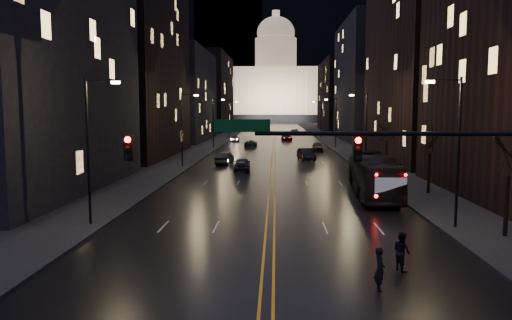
# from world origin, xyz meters

# --- Properties ---
(ground) EXTENTS (900.00, 900.00, 0.00)m
(ground) POSITION_xyz_m (0.00, 0.00, 0.00)
(ground) COLOR black
(ground) RESTS_ON ground
(road) EXTENTS (20.00, 320.00, 0.02)m
(road) POSITION_xyz_m (0.00, 130.00, 0.01)
(road) COLOR black
(road) RESTS_ON ground
(sidewalk_left) EXTENTS (8.00, 320.00, 0.16)m
(sidewalk_left) POSITION_xyz_m (-14.00, 130.00, 0.08)
(sidewalk_left) COLOR black
(sidewalk_left) RESTS_ON ground
(sidewalk_right) EXTENTS (8.00, 320.00, 0.16)m
(sidewalk_right) POSITION_xyz_m (14.00, 130.00, 0.08)
(sidewalk_right) COLOR black
(sidewalk_right) RESTS_ON ground
(center_line) EXTENTS (0.62, 320.00, 0.01)m
(center_line) POSITION_xyz_m (0.00, 130.00, 0.03)
(center_line) COLOR orange
(center_line) RESTS_ON road
(building_left_near) EXTENTS (12.00, 28.00, 22.00)m
(building_left_near) POSITION_xyz_m (-21.00, 22.00, 11.00)
(building_left_near) COLOR black
(building_left_near) RESTS_ON ground
(building_left_mid) EXTENTS (12.00, 30.00, 28.00)m
(building_left_mid) POSITION_xyz_m (-21.00, 54.00, 14.00)
(building_left_mid) COLOR black
(building_left_mid) RESTS_ON ground
(building_left_far) EXTENTS (12.00, 34.00, 20.00)m
(building_left_far) POSITION_xyz_m (-21.00, 92.00, 10.00)
(building_left_far) COLOR black
(building_left_far) RESTS_ON ground
(building_left_dist) EXTENTS (12.00, 40.00, 24.00)m
(building_left_dist) POSITION_xyz_m (-21.00, 140.00, 12.00)
(building_left_dist) COLOR black
(building_left_dist) RESTS_ON ground
(building_right_tall) EXTENTS (12.00, 30.00, 38.00)m
(building_right_tall) POSITION_xyz_m (21.00, 50.00, 19.00)
(building_right_tall) COLOR black
(building_right_tall) RESTS_ON ground
(building_right_mid) EXTENTS (12.00, 34.00, 26.00)m
(building_right_mid) POSITION_xyz_m (21.00, 92.00, 13.00)
(building_right_mid) COLOR black
(building_right_mid) RESTS_ON ground
(building_right_dist) EXTENTS (12.00, 40.00, 22.00)m
(building_right_dist) POSITION_xyz_m (21.00, 140.00, 11.00)
(building_right_dist) COLOR black
(building_right_dist) RESTS_ON ground
(mountain_ridge) EXTENTS (520.00, 60.00, 130.00)m
(mountain_ridge) POSITION_xyz_m (40.00, 380.00, 65.00)
(mountain_ridge) COLOR black
(mountain_ridge) RESTS_ON ground
(capitol) EXTENTS (90.00, 50.00, 58.50)m
(capitol) POSITION_xyz_m (0.00, 250.00, 17.15)
(capitol) COLOR black
(capitol) RESTS_ON ground
(traffic_signal) EXTENTS (17.29, 0.45, 7.00)m
(traffic_signal) POSITION_xyz_m (5.91, -0.00, 5.10)
(traffic_signal) COLOR black
(traffic_signal) RESTS_ON ground
(streetlamp_right_near) EXTENTS (2.13, 0.25, 9.00)m
(streetlamp_right_near) POSITION_xyz_m (10.81, 10.00, 5.08)
(streetlamp_right_near) COLOR black
(streetlamp_right_near) RESTS_ON ground
(streetlamp_left_near) EXTENTS (2.13, 0.25, 9.00)m
(streetlamp_left_near) POSITION_xyz_m (-10.81, 10.00, 5.08)
(streetlamp_left_near) COLOR black
(streetlamp_left_near) RESTS_ON ground
(streetlamp_right_mid) EXTENTS (2.13, 0.25, 9.00)m
(streetlamp_right_mid) POSITION_xyz_m (10.81, 40.00, 5.08)
(streetlamp_right_mid) COLOR black
(streetlamp_right_mid) RESTS_ON ground
(streetlamp_left_mid) EXTENTS (2.13, 0.25, 9.00)m
(streetlamp_left_mid) POSITION_xyz_m (-10.81, 40.00, 5.08)
(streetlamp_left_mid) COLOR black
(streetlamp_left_mid) RESTS_ON ground
(streetlamp_right_far) EXTENTS (2.13, 0.25, 9.00)m
(streetlamp_right_far) POSITION_xyz_m (10.81, 70.00, 5.08)
(streetlamp_right_far) COLOR black
(streetlamp_right_far) RESTS_ON ground
(streetlamp_left_far) EXTENTS (2.13, 0.25, 9.00)m
(streetlamp_left_far) POSITION_xyz_m (-10.81, 70.00, 5.08)
(streetlamp_left_far) COLOR black
(streetlamp_left_far) RESTS_ON ground
(streetlamp_right_dist) EXTENTS (2.13, 0.25, 9.00)m
(streetlamp_right_dist) POSITION_xyz_m (10.81, 100.00, 5.08)
(streetlamp_right_dist) COLOR black
(streetlamp_right_dist) RESTS_ON ground
(streetlamp_left_dist) EXTENTS (2.13, 0.25, 9.00)m
(streetlamp_left_dist) POSITION_xyz_m (-10.81, 100.00, 5.08)
(streetlamp_left_dist) COLOR black
(streetlamp_left_dist) RESTS_ON ground
(tree_right_near) EXTENTS (2.40, 2.40, 6.65)m
(tree_right_near) POSITION_xyz_m (13.00, 8.00, 4.53)
(tree_right_near) COLOR black
(tree_right_near) RESTS_ON ground
(tree_right_mid) EXTENTS (2.40, 2.40, 6.65)m
(tree_right_mid) POSITION_xyz_m (13.00, 22.00, 4.53)
(tree_right_mid) COLOR black
(tree_right_mid) RESTS_ON ground
(tree_right_far) EXTENTS (2.40, 2.40, 6.65)m
(tree_right_far) POSITION_xyz_m (13.00, 38.00, 4.53)
(tree_right_far) COLOR black
(tree_right_far) RESTS_ON ground
(bus) EXTENTS (3.48, 12.42, 3.42)m
(bus) POSITION_xyz_m (8.29, 20.98, 1.71)
(bus) COLOR black
(bus) RESTS_ON ground
(oncoming_car_a) EXTENTS (2.11, 4.79, 1.60)m
(oncoming_car_a) POSITION_xyz_m (-3.57, 37.37, 0.80)
(oncoming_car_a) COLOR black
(oncoming_car_a) RESTS_ON ground
(oncoming_car_b) EXTENTS (2.09, 4.90, 1.57)m
(oncoming_car_b) POSITION_xyz_m (-6.28, 43.86, 0.79)
(oncoming_car_b) COLOR black
(oncoming_car_b) RESTS_ON ground
(oncoming_car_c) EXTENTS (2.27, 4.71, 1.29)m
(oncoming_car_c) POSITION_xyz_m (-4.42, 73.99, 0.65)
(oncoming_car_c) COLOR black
(oncoming_car_c) RESTS_ON ground
(oncoming_car_d) EXTENTS (1.93, 4.44, 1.27)m
(oncoming_car_d) POSITION_xyz_m (-8.50, 87.12, 0.64)
(oncoming_car_d) COLOR black
(oncoming_car_d) RESTS_ON ground
(receding_car_a) EXTENTS (2.44, 5.28, 1.68)m
(receding_car_a) POSITION_xyz_m (4.49, 49.21, 0.84)
(receding_car_a) COLOR black
(receding_car_a) RESTS_ON ground
(receding_car_b) EXTENTS (2.32, 4.97, 1.64)m
(receding_car_b) POSITION_xyz_m (7.19, 63.13, 0.82)
(receding_car_b) COLOR black
(receding_car_b) RESTS_ON ground
(receding_car_c) EXTENTS (2.63, 5.13, 1.42)m
(receding_car_c) POSITION_xyz_m (2.67, 91.13, 0.71)
(receding_car_c) COLOR black
(receding_car_c) RESTS_ON ground
(receding_car_d) EXTENTS (2.45, 4.90, 1.33)m
(receding_car_d) POSITION_xyz_m (5.66, 122.17, 0.67)
(receding_car_d) COLOR black
(receding_car_d) RESTS_ON ground
(pedestrian_a) EXTENTS (0.44, 0.65, 1.74)m
(pedestrian_a) POSITION_xyz_m (4.43, -0.27, 0.87)
(pedestrian_a) COLOR black
(pedestrian_a) RESTS_ON ground
(pedestrian_b) EXTENTS (0.76, 0.96, 1.74)m
(pedestrian_b) POSITION_xyz_m (5.91, 2.25, 0.87)
(pedestrian_b) COLOR black
(pedestrian_b) RESTS_ON ground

